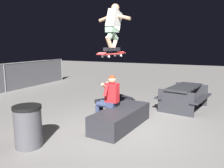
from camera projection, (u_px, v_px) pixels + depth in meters
ground_plane at (123, 130)px, 5.53m from camera, size 40.00×40.00×0.00m
ledge_box_main at (121, 118)px, 5.76m from camera, size 2.07×0.93×0.46m
person_sitting_on_ledge at (109, 97)px, 5.97m from camera, size 0.60×0.77×1.30m
skateboard at (112, 54)px, 5.52m from camera, size 1.04×0.33×0.13m
skater_airborne at (113, 25)px, 5.45m from camera, size 0.63×0.89×1.12m
kicker_ramp at (115, 102)px, 8.13m from camera, size 1.28×1.28×0.31m
picnic_table_back at (184, 94)px, 7.34m from camera, size 1.91×1.62×0.75m
trash_bin at (28, 126)px, 4.59m from camera, size 0.57×0.57×0.86m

